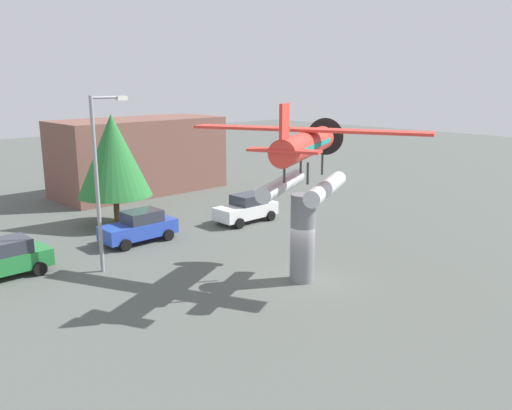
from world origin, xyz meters
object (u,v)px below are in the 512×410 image
object	(u,v)px
car_mid_blue	(139,227)
streetlight_primary	(100,172)
display_pedestal	(303,238)
car_far_white	(247,208)
storefront_building	(139,156)
floatplane_monument	(305,156)
tree_east	(113,156)
car_near_green	(3,259)

from	to	relation	value
car_mid_blue	streetlight_primary	world-z (taller)	streetlight_primary
display_pedestal	car_far_white	world-z (taller)	display_pedestal
car_far_white	storefront_building	world-z (taller)	storefront_building
floatplane_monument	car_mid_blue	xyz separation A→B (m)	(-2.31, 10.06, -4.76)
display_pedestal	tree_east	world-z (taller)	tree_east
display_pedestal	streetlight_primary	bearing A→B (deg)	128.54
car_far_white	car_near_green	bearing A→B (deg)	-1.79
car_far_white	tree_east	world-z (taller)	tree_east
car_near_green	car_mid_blue	distance (m)	7.43
car_mid_blue	car_far_white	bearing A→B (deg)	172.70
car_far_white	tree_east	distance (m)	8.81
display_pedestal	tree_east	size ratio (longest dim) A/B	0.58
car_far_white	display_pedestal	bearing A→B (deg)	61.20
floatplane_monument	streetlight_primary	distance (m)	9.34
floatplane_monument	streetlight_primary	world-z (taller)	streetlight_primary
display_pedestal	storefront_building	xyz separation A→B (m)	(5.17, 22.00, 0.93)
display_pedestal	car_near_green	xyz separation A→B (m)	(-9.61, 9.65, -1.11)
floatplane_monument	display_pedestal	bearing A→B (deg)	-180.00
streetlight_primary	tree_east	bearing A→B (deg)	57.37
display_pedestal	car_near_green	world-z (taller)	display_pedestal
car_near_green	streetlight_primary	size ratio (longest dim) A/B	0.52
storefront_building	tree_east	world-z (taller)	tree_east
streetlight_primary	storefront_building	size ratio (longest dim) A/B	0.62
floatplane_monument	tree_east	world-z (taller)	floatplane_monument
car_near_green	car_mid_blue	size ratio (longest dim) A/B	1.00
car_near_green	storefront_building	xyz separation A→B (m)	(14.78, 12.35, 2.04)
car_mid_blue	floatplane_monument	bearing A→B (deg)	102.92
car_near_green	car_far_white	world-z (taller)	same
floatplane_monument	car_near_green	distance (m)	14.47
tree_east	display_pedestal	bearing A→B (deg)	-84.72
streetlight_primary	tree_east	world-z (taller)	streetlight_primary
car_far_white	storefront_building	size ratio (longest dim) A/B	0.32
car_near_green	car_far_white	size ratio (longest dim) A/B	1.00
floatplane_monument	streetlight_primary	xyz separation A→B (m)	(-5.89, 7.19, -0.93)
floatplane_monument	tree_east	xyz separation A→B (m)	(-1.43, 14.14, -1.30)
car_near_green	tree_east	xyz separation A→B (m)	(8.29, 4.55, 3.46)
floatplane_monument	storefront_building	size ratio (longest dim) A/B	0.75
car_mid_blue	display_pedestal	bearing A→B (deg)	102.22
storefront_building	floatplane_monument	bearing A→B (deg)	-102.98
car_mid_blue	storefront_building	world-z (taller)	storefront_building
car_near_green	tree_east	bearing A→B (deg)	-151.23
car_far_white	streetlight_primary	world-z (taller)	streetlight_primary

